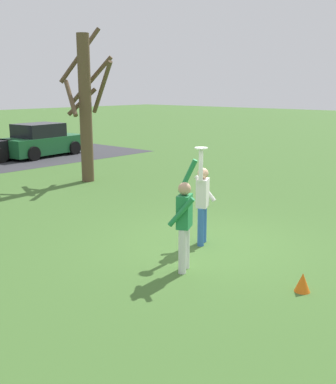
{
  "coord_description": "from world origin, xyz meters",
  "views": [
    {
      "loc": [
        -7.59,
        -5.63,
        3.27
      ],
      "look_at": [
        -0.72,
        0.47,
        1.2
      ],
      "focal_mm": 43.43,
      "sensor_mm": 36.0,
      "label": 1
    }
  ],
  "objects_px": {
    "person_catcher": "(203,199)",
    "bare_tree_tall": "(86,104)",
    "field_cone_orange": "(303,282)",
    "person_defender": "(184,219)",
    "frisbee_disc": "(201,148)",
    "parked_car_green": "(41,141)"
  },
  "relations": [
    {
      "from": "person_defender",
      "to": "bare_tree_tall",
      "type": "xyz_separation_m",
      "value": [
        4.21,
        7.97,
        1.73
      ]
    },
    {
      "from": "bare_tree_tall",
      "to": "person_defender",
      "type": "bearing_deg",
      "value": -117.86
    },
    {
      "from": "person_catcher",
      "to": "parked_car_green",
      "type": "bearing_deg",
      "value": -135.89
    },
    {
      "from": "parked_car_green",
      "to": "field_cone_orange",
      "type": "bearing_deg",
      "value": -116.66
    },
    {
      "from": "person_defender",
      "to": "frisbee_disc",
      "type": "bearing_deg",
      "value": -0.0
    },
    {
      "from": "person_catcher",
      "to": "bare_tree_tall",
      "type": "distance_m",
      "value": 8.01
    },
    {
      "from": "person_catcher",
      "to": "person_defender",
      "type": "distance_m",
      "value": 1.55
    },
    {
      "from": "parked_car_green",
      "to": "frisbee_disc",
      "type": "bearing_deg",
      "value": -117.88
    },
    {
      "from": "person_catcher",
      "to": "bare_tree_tall",
      "type": "bearing_deg",
      "value": -136.38
    },
    {
      "from": "parked_car_green",
      "to": "bare_tree_tall",
      "type": "relative_size",
      "value": 0.8
    },
    {
      "from": "frisbee_disc",
      "to": "parked_car_green",
      "type": "relative_size",
      "value": 0.06
    },
    {
      "from": "person_catcher",
      "to": "field_cone_orange",
      "type": "bearing_deg",
      "value": 47.97
    },
    {
      "from": "frisbee_disc",
      "to": "person_catcher",
      "type": "bearing_deg",
      "value": 25.34
    },
    {
      "from": "person_catcher",
      "to": "field_cone_orange",
      "type": "height_order",
      "value": "person_catcher"
    },
    {
      "from": "person_catcher",
      "to": "parked_car_green",
      "type": "height_order",
      "value": "person_catcher"
    },
    {
      "from": "person_catcher",
      "to": "bare_tree_tall",
      "type": "relative_size",
      "value": 0.39
    },
    {
      "from": "person_catcher",
      "to": "person_defender",
      "type": "height_order",
      "value": "person_catcher"
    },
    {
      "from": "frisbee_disc",
      "to": "bare_tree_tall",
      "type": "relative_size",
      "value": 0.05
    },
    {
      "from": "field_cone_orange",
      "to": "person_defender",
      "type": "bearing_deg",
      "value": 106.36
    },
    {
      "from": "frisbee_disc",
      "to": "person_defender",
      "type": "bearing_deg",
      "value": -154.66
    },
    {
      "from": "person_catcher",
      "to": "field_cone_orange",
      "type": "distance_m",
      "value": 2.93
    },
    {
      "from": "bare_tree_tall",
      "to": "field_cone_orange",
      "type": "bearing_deg",
      "value": -109.89
    }
  ]
}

